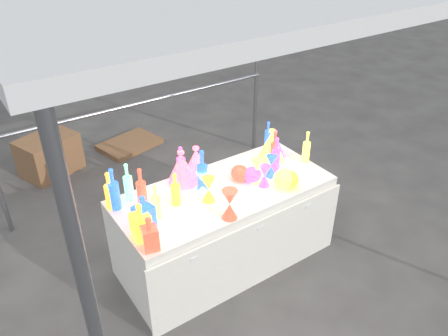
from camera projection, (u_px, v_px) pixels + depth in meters
ground at (224, 257)px, 3.95m from camera, size 80.00×80.00×0.00m
display_table at (225, 226)px, 3.75m from camera, size 1.84×0.83×0.75m
cardboard_box_closed at (49, 155)px, 5.10m from camera, size 0.74×0.64×0.45m
cardboard_box_flat at (130, 144)px, 5.74m from camera, size 0.84×0.68×0.06m
bottle_0 at (110, 190)px, 3.27m from camera, size 0.10×0.10×0.32m
bottle_1 at (113, 189)px, 3.25m from camera, size 0.11×0.11×0.35m
bottle_2 at (141, 188)px, 3.27m from camera, size 0.09×0.09×0.34m
bottle_3 at (181, 162)px, 3.64m from camera, size 0.08×0.08×0.30m
bottle_4 at (156, 202)px, 3.16m from camera, size 0.09×0.09×0.29m
bottle_5 at (128, 182)px, 3.35m from camera, size 0.07×0.07×0.33m
bottle_6 at (175, 189)px, 3.32m from camera, size 0.08×0.08×0.28m
bottle_7 at (202, 171)px, 3.44m from camera, size 0.12×0.12×0.38m
decanter_0 at (140, 221)px, 2.98m from camera, size 0.12×0.12×0.29m
decanter_1 at (149, 233)px, 2.88m from camera, size 0.13×0.13×0.26m
decanter_2 at (144, 213)px, 3.05m from camera, size 0.15×0.15×0.29m
hourglass_0 at (230, 204)px, 3.18m from camera, size 0.16×0.16×0.24m
hourglass_1 at (264, 176)px, 3.56m from camera, size 0.11×0.11×0.19m
hourglass_2 at (257, 171)px, 3.60m from camera, size 0.13×0.13×0.21m
hourglass_3 at (202, 183)px, 3.46m from camera, size 0.13×0.13×0.20m
hourglass_4 at (209, 189)px, 3.37m from camera, size 0.13×0.13×0.21m
hourglass_5 at (271, 166)px, 3.68m from camera, size 0.10×0.10×0.19m
globe_0 at (289, 180)px, 3.56m from camera, size 0.18×0.18×0.13m
globe_1 at (284, 180)px, 3.55m from camera, size 0.22×0.22×0.14m
globe_2 at (240, 174)px, 3.65m from camera, size 0.17×0.17×0.12m
globe_3 at (252, 175)px, 3.63m from camera, size 0.19×0.19×0.12m
lampshade_0 at (196, 162)px, 3.64m from camera, size 0.33×0.33×0.29m
lampshade_1 at (182, 167)px, 3.57m from camera, size 0.28×0.28×0.29m
lampshade_2 at (274, 144)px, 3.95m from camera, size 0.23×0.23×0.26m
lampshade_3 at (271, 144)px, 3.91m from camera, size 0.30×0.30×0.29m
bottle_8 at (268, 134)px, 4.11m from camera, size 0.07×0.07×0.27m
bottle_9 at (274, 147)px, 3.83m from camera, size 0.07×0.07×0.32m
bottle_10 at (276, 155)px, 3.72m from camera, size 0.07×0.07×0.33m
bottle_11 at (307, 147)px, 3.87m from camera, size 0.07×0.07×0.30m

